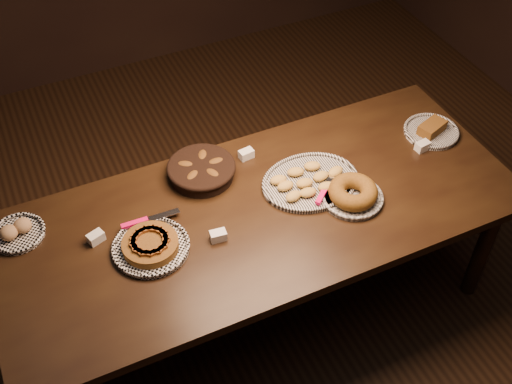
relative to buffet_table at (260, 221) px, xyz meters
name	(u,v)px	position (x,y,z in m)	size (l,w,h in m)	color
ground	(260,306)	(0.00, 0.00, -0.68)	(5.00, 5.00, 0.00)	black
buffet_table	(260,221)	(0.00, 0.00, 0.00)	(2.40, 1.00, 0.75)	black
apple_tart_plate	(150,245)	(-0.52, -0.01, 0.10)	(0.35, 0.33, 0.06)	white
madeleine_platter	(310,181)	(0.28, 0.05, 0.09)	(0.47, 0.38, 0.05)	black
bundt_cake_plate	(353,194)	(0.41, -0.12, 0.11)	(0.32, 0.35, 0.09)	black
croissant_basket	(201,169)	(-0.16, 0.32, 0.12)	(0.33, 0.33, 0.08)	black
bread_roll_plate	(17,232)	(-1.02, 0.31, 0.10)	(0.24, 0.24, 0.08)	white
loaf_plate	(431,130)	(1.02, 0.12, 0.09)	(0.28, 0.28, 0.06)	black
tent_cards	(269,191)	(0.08, 0.07, 0.10)	(1.70, 0.48, 0.04)	white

